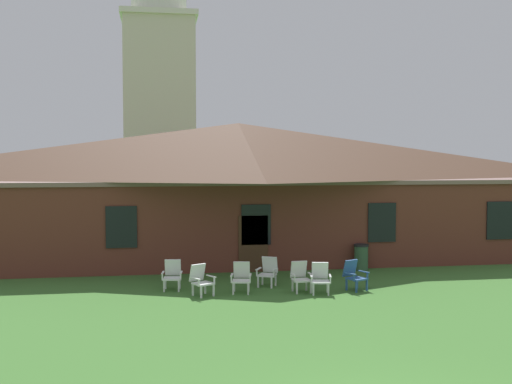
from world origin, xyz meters
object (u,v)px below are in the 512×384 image
lawn_chair_under_eave (354,274)px  trash_bin (361,257)px  lawn_chair_middle (268,271)px  lawn_chair_left_end (241,277)px  lawn_chair_by_porch (172,274)px  lawn_chair_far_side (320,277)px  lawn_chair_near_door (201,279)px  lawn_chair_right_end (300,276)px

lawn_chair_under_eave → trash_bin: (1.37, 3.32, -0.00)m
lawn_chair_middle → lawn_chair_under_eave: 2.80m
lawn_chair_left_end → lawn_chair_middle: bearing=39.3°
lawn_chair_by_porch → trash_bin: bearing=18.3°
lawn_chair_left_end → lawn_chair_far_side: same height
lawn_chair_by_porch → lawn_chair_under_eave: 5.82m
lawn_chair_left_end → trash_bin: bearing=32.0°
lawn_chair_middle → lawn_chair_under_eave: same height
lawn_chair_left_end → lawn_chair_under_eave: bearing=-3.3°
lawn_chair_by_porch → lawn_chair_under_eave: size_ratio=1.00×
lawn_chair_near_door → lawn_chair_middle: 2.51m
lawn_chair_far_side → trash_bin: bearing=54.7°
lawn_chair_near_door → trash_bin: bearing=27.9°
lawn_chair_near_door → lawn_chair_under_eave: size_ratio=1.00×
lawn_chair_far_side → trash_bin: size_ratio=0.98×
lawn_chair_right_end → lawn_chair_middle: bearing=130.8°
lawn_chair_near_door → lawn_chair_under_eave: 4.89m
lawn_chair_by_porch → lawn_chair_right_end: same height
lawn_chair_near_door → lawn_chair_left_end: size_ratio=1.00×
lawn_chair_far_side → lawn_chair_by_porch: bearing=164.5°
lawn_chair_near_door → lawn_chair_left_end: 1.30m
trash_bin → lawn_chair_left_end: bearing=-148.0°
lawn_chair_by_porch → lawn_chair_left_end: bearing=-19.7°
lawn_chair_middle → lawn_chair_right_end: size_ratio=1.00×
lawn_chair_left_end → trash_bin: 5.87m
lawn_chair_under_eave → lawn_chair_near_door: bearing=179.9°
lawn_chair_by_porch → lawn_chair_under_eave: (5.74, -0.97, 0.00)m
lawn_chair_middle → lawn_chair_right_end: same height
lawn_chair_middle → lawn_chair_far_side: size_ratio=1.00×
lawn_chair_right_end → lawn_chair_under_eave: same height
lawn_chair_under_eave → lawn_chair_by_porch: bearing=170.4°
lawn_chair_near_door → lawn_chair_right_end: same height
lawn_chair_far_side → lawn_chair_near_door: bearing=175.5°
lawn_chair_right_end → lawn_chair_under_eave: size_ratio=1.00×
lawn_chair_left_end → lawn_chair_far_side: size_ratio=1.00×
lawn_chair_right_end → trash_bin: size_ratio=0.98×
lawn_chair_by_porch → lawn_chair_near_door: 1.28m
lawn_chair_right_end → lawn_chair_under_eave: 1.75m
lawn_chair_left_end → lawn_chair_under_eave: same height
lawn_chair_near_door → lawn_chair_middle: bearing=24.1°
lawn_chair_left_end → lawn_chair_far_side: bearing=-11.6°
lawn_chair_far_side → lawn_chair_left_end: bearing=168.4°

